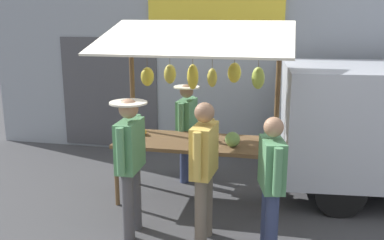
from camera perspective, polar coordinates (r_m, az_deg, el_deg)
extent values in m
plane|color=#424244|center=(6.37, 0.59, -10.33)|extent=(40.00, 40.00, 0.00)
cube|color=#8C939E|center=(8.03, 3.84, 7.32)|extent=(9.00, 0.25, 3.40)
cube|color=yellow|center=(7.85, 3.01, 14.86)|extent=(2.40, 0.06, 0.56)
cube|color=#47474C|center=(8.57, -10.66, 3.47)|extent=(1.90, 0.04, 2.10)
cube|color=brown|center=(6.07, 0.61, -2.95)|extent=(2.20, 0.90, 0.05)
cylinder|color=brown|center=(6.15, -9.76, -7.26)|extent=(0.06, 0.06, 0.83)
cylinder|color=brown|center=(5.74, 10.12, -8.87)|extent=(0.06, 0.06, 0.83)
cylinder|color=brown|center=(6.84, -7.33, -4.99)|extent=(0.06, 0.06, 0.83)
cylinder|color=brown|center=(6.47, 10.42, -6.23)|extent=(0.06, 0.06, 0.83)
cylinder|color=brown|center=(6.65, -7.66, 1.26)|extent=(0.07, 0.07, 2.35)
cylinder|color=brown|center=(6.26, 10.91, 0.34)|extent=(0.07, 0.07, 2.35)
cylinder|color=brown|center=(6.22, 1.40, 9.60)|extent=(2.12, 0.06, 0.06)
cube|color=beige|center=(5.67, 0.33, 10.71)|extent=(2.50, 1.46, 0.39)
cylinder|color=brown|center=(6.11, 8.68, 8.09)|extent=(0.01, 0.01, 0.27)
ellipsoid|color=#B2CC4C|center=(6.15, 8.58, 5.41)|extent=(0.24, 0.23, 0.31)
cylinder|color=brown|center=(6.13, 5.59, 8.45)|extent=(0.01, 0.01, 0.22)
ellipsoid|color=yellow|center=(6.16, 5.53, 6.13)|extent=(0.26, 0.27, 0.28)
cylinder|color=brown|center=(6.18, 2.66, 8.14)|extent=(0.01, 0.01, 0.31)
ellipsoid|color=gold|center=(6.22, 2.63, 5.51)|extent=(0.20, 0.21, 0.27)
cylinder|color=brown|center=(6.25, 0.10, 8.44)|extent=(0.01, 0.01, 0.26)
ellipsoid|color=yellow|center=(6.29, 0.10, 5.64)|extent=(0.18, 0.22, 0.36)
cylinder|color=brown|center=(6.34, -2.91, 8.44)|extent=(0.01, 0.01, 0.27)
ellipsoid|color=gold|center=(6.37, -2.88, 5.98)|extent=(0.17, 0.22, 0.28)
cylinder|color=brown|center=(6.39, -5.88, 8.24)|extent=(0.01, 0.01, 0.31)
ellipsoid|color=yellow|center=(6.43, -5.82, 5.62)|extent=(0.23, 0.26, 0.27)
ellipsoid|color=orange|center=(6.46, -7.10, -1.16)|extent=(0.21, 0.26, 0.14)
ellipsoid|color=gold|center=(6.39, -6.54, -1.50)|extent=(0.22, 0.21, 0.10)
sphere|color=#729E4C|center=(5.81, 5.28, -2.52)|extent=(0.20, 0.20, 0.20)
cylinder|color=navy|center=(7.09, -0.38, -4.46)|extent=(0.14, 0.14, 0.76)
cylinder|color=navy|center=(6.87, -1.00, -5.10)|extent=(0.14, 0.14, 0.76)
cube|color=#518C5B|center=(6.80, -0.70, 0.42)|extent=(0.25, 0.48, 0.54)
cylinder|color=#518C5B|center=(7.06, 0.00, 1.11)|extent=(0.09, 0.09, 0.50)
cylinder|color=#518C5B|center=(6.53, -1.46, 0.03)|extent=(0.09, 0.09, 0.50)
sphere|color=#8C664C|center=(6.72, -0.71, 3.77)|extent=(0.21, 0.21, 0.21)
cylinder|color=beige|center=(6.71, -0.71, 4.30)|extent=(0.40, 0.40, 0.02)
cylinder|color=#726656|center=(5.06, 1.15, -11.97)|extent=(0.14, 0.14, 0.82)
cylinder|color=#726656|center=(5.29, 1.92, -10.73)|extent=(0.14, 0.14, 0.82)
cube|color=gold|center=(4.92, 1.60, -3.94)|extent=(0.25, 0.51, 0.58)
cylinder|color=gold|center=(4.63, 0.65, -4.79)|extent=(0.09, 0.09, 0.53)
cylinder|color=gold|center=(5.20, 2.44, -2.70)|extent=(0.09, 0.09, 0.53)
sphere|color=#8C664C|center=(4.80, 1.63, 0.98)|extent=(0.23, 0.23, 0.23)
cylinder|color=#4C4C51|center=(5.25, -8.31, -11.08)|extent=(0.14, 0.14, 0.82)
cylinder|color=#4C4C51|center=(5.48, -7.36, -9.92)|extent=(0.14, 0.14, 0.82)
cube|color=#518C5B|center=(5.12, -8.08, -3.29)|extent=(0.23, 0.50, 0.58)
cylinder|color=#518C5B|center=(4.83, -9.28, -4.08)|extent=(0.09, 0.09, 0.54)
cylinder|color=#518C5B|center=(5.39, -7.02, -2.11)|extent=(0.09, 0.09, 0.54)
sphere|color=#A87A5B|center=(5.01, -8.25, 1.47)|extent=(0.23, 0.23, 0.23)
cylinder|color=beige|center=(4.99, -8.27, 2.23)|extent=(0.43, 0.43, 0.02)
cylinder|color=navy|center=(4.90, 10.29, -13.44)|extent=(0.14, 0.14, 0.77)
cylinder|color=navy|center=(5.12, 9.75, -12.14)|extent=(0.14, 0.14, 0.77)
cube|color=#518C5B|center=(4.75, 10.34, -5.67)|extent=(0.32, 0.50, 0.55)
cylinder|color=#518C5B|center=(4.48, 11.05, -6.65)|extent=(0.09, 0.09, 0.50)
cylinder|color=#518C5B|center=(5.02, 9.74, -4.32)|extent=(0.09, 0.09, 0.50)
sphere|color=#A87A5B|center=(4.63, 10.56, -0.90)|extent=(0.21, 0.21, 0.21)
cube|color=black|center=(6.62, 19.51, 2.38)|extent=(1.56, 1.93, 0.68)
cylinder|color=black|center=(6.10, 18.65, -8.87)|extent=(0.67, 0.24, 0.66)
cylinder|color=black|center=(7.64, 16.34, -4.08)|extent=(0.67, 0.24, 0.66)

